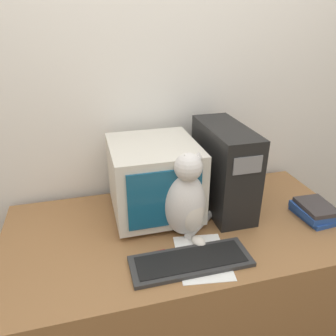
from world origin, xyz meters
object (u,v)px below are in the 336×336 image
at_px(keyboard, 191,261).
at_px(book_stack, 314,211).
at_px(computer_tower, 224,168).
at_px(crt_monitor, 154,178).
at_px(pen, 147,254).
at_px(cat, 185,200).

xyz_separation_m(keyboard, book_stack, (0.70, 0.16, 0.03)).
height_order(computer_tower, book_stack, computer_tower).
relative_size(crt_monitor, computer_tower, 0.95).
relative_size(crt_monitor, book_stack, 2.03).
bearing_deg(pen, crt_monitor, 71.77).
bearing_deg(cat, book_stack, -22.33).
bearing_deg(keyboard, book_stack, 12.73).
bearing_deg(keyboard, pen, 149.20).
height_order(computer_tower, pen, computer_tower).
height_order(crt_monitor, pen, crt_monitor).
bearing_deg(crt_monitor, keyboard, -82.20).
bearing_deg(keyboard, computer_tower, 52.31).
bearing_deg(computer_tower, pen, -147.85).
bearing_deg(computer_tower, book_stack, -29.38).
xyz_separation_m(cat, pen, (-0.20, -0.11, -0.17)).
height_order(keyboard, pen, keyboard).
bearing_deg(pen, computer_tower, 32.15).
xyz_separation_m(crt_monitor, computer_tower, (0.35, -0.03, 0.03)).
bearing_deg(computer_tower, cat, -145.51).
xyz_separation_m(computer_tower, keyboard, (-0.30, -0.39, -0.21)).
height_order(cat, book_stack, cat).
bearing_deg(cat, crt_monitor, 96.29).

